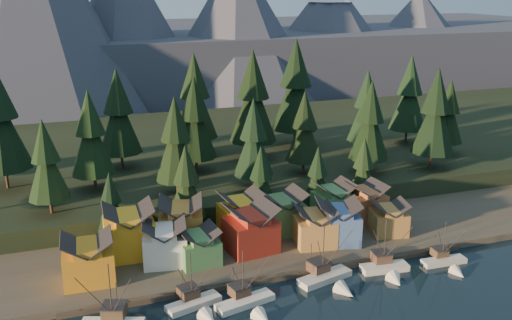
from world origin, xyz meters
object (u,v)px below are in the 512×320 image
object	(u,v)px
house_front_0	(88,258)
boat_2	(249,298)
boat_6	(448,258)
boat_1	(197,298)
boat_5	(388,262)
house_back_1	(181,221)
boat_0	(109,320)
boat_4	(329,272)
house_back_0	(129,229)
house_front_1	(165,241)

from	to	relation	value
house_front_0	boat_2	bearing A→B (deg)	-30.23
boat_6	house_front_0	bearing A→B (deg)	171.01
boat_2	boat_1	bearing A→B (deg)	149.86
boat_5	house_back_1	distance (m)	42.01
boat_0	boat_5	xyz separation A→B (m)	(52.29, 3.01, -0.18)
house_back_1	boat_4	bearing A→B (deg)	-31.19
boat_2	boat_4	distance (m)	17.12
house_back_0	boat_0	bearing A→B (deg)	-103.49
boat_5	boat_6	bearing A→B (deg)	-0.06
house_front_0	house_back_1	size ratio (longest dim) A/B	0.86
boat_4	house_back_1	bearing A→B (deg)	121.27
boat_0	house_back_1	xyz separation A→B (m)	(17.05, 25.46, 4.19)
boat_5	house_back_0	distance (m)	50.71
house_front_1	house_back_0	xyz separation A→B (m)	(-6.01, 5.50, 0.99)
boat_2	house_front_1	bearing A→B (deg)	107.10
boat_0	house_back_0	world-z (taller)	house_back_0
boat_0	house_front_0	world-z (taller)	boat_0
boat_6	boat_1	bearing A→B (deg)	-178.03
boat_6	house_back_1	bearing A→B (deg)	156.48
boat_1	house_front_0	world-z (taller)	house_front_0
boat_5	house_back_1	xyz separation A→B (m)	(-35.24, 22.45, 4.37)
house_back_1	house_front_1	bearing A→B (deg)	-110.84
boat_1	boat_2	bearing A→B (deg)	-32.70
boat_0	boat_6	world-z (taller)	boat_0
boat_4	house_front_1	bearing A→B (deg)	136.52
boat_4	boat_6	bearing A→B (deg)	-17.84
house_front_1	house_back_0	size ratio (longest dim) A/B	0.91
boat_6	house_back_0	distance (m)	63.01
house_front_1	house_back_1	xyz separation A→B (m)	(4.71, 7.03, 0.69)
boat_0	house_front_0	distance (m)	16.27
house_front_0	house_front_1	xyz separation A→B (m)	(14.37, 2.71, -0.18)
boat_5	boat_6	xyz separation A→B (m)	(12.75, -1.34, -0.55)
boat_5	house_front_1	world-z (taller)	boat_5
boat_6	house_back_1	distance (m)	53.79
boat_2	boat_5	xyz separation A→B (m)	(29.06, 3.16, 0.31)
boat_5	boat_0	bearing A→B (deg)	-170.76
house_back_0	house_front_0	bearing A→B (deg)	-134.23
house_back_0	house_front_1	bearing A→B (deg)	-41.13
boat_5	house_front_0	xyz separation A→B (m)	(-54.33, 12.71, 3.85)
boat_0	house_back_0	xyz separation A→B (m)	(6.33, 23.93, 4.49)
boat_2	house_back_0	xyz separation A→B (m)	(-16.90, 24.08, 4.98)
boat_0	boat_2	size ratio (longest dim) A/B	1.07
house_front_0	house_back_1	xyz separation A→B (m)	(19.09, 9.74, 0.52)
boat_0	house_front_1	xyz separation A→B (m)	(12.34, 18.43, 3.50)
house_front_1	house_back_0	distance (m)	8.20
boat_4	house_back_0	xyz separation A→B (m)	(-33.70, 20.82, 4.75)
boat_6	house_front_1	world-z (taller)	house_front_1
house_front_0	house_back_0	world-z (taller)	house_back_0
house_front_1	house_back_1	size ratio (longest dim) A/B	0.89
house_front_1	house_back_1	bearing A→B (deg)	65.62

